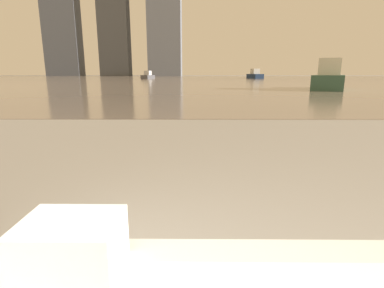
% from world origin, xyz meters
% --- Properties ---
extents(towel_stack, '(0.26, 0.21, 0.16)m').
position_xyz_m(towel_stack, '(-0.16, 0.91, 0.58)').
color(towel_stack, white).
rests_on(towel_stack, bathtub).
extents(harbor_water, '(180.00, 110.00, 0.01)m').
position_xyz_m(harbor_water, '(0.00, 62.00, 0.01)').
color(harbor_water, gray).
rests_on(harbor_water, ground_plane).
extents(harbor_boat_0, '(3.84, 5.48, 1.96)m').
position_xyz_m(harbor_boat_0, '(8.90, 20.19, 0.70)').
color(harbor_boat_0, '#335647').
rests_on(harbor_boat_0, harbor_water).
extents(harbor_boat_1, '(2.58, 5.29, 1.90)m').
position_xyz_m(harbor_boat_1, '(12.03, 60.87, 0.68)').
color(harbor_boat_1, navy).
rests_on(harbor_boat_1, harbor_water).
extents(harbor_boat_2, '(2.17, 4.16, 1.48)m').
position_xyz_m(harbor_boat_2, '(-8.66, 57.62, 0.53)').
color(harbor_boat_2, '#4C4C51').
rests_on(harbor_boat_2, harbor_water).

